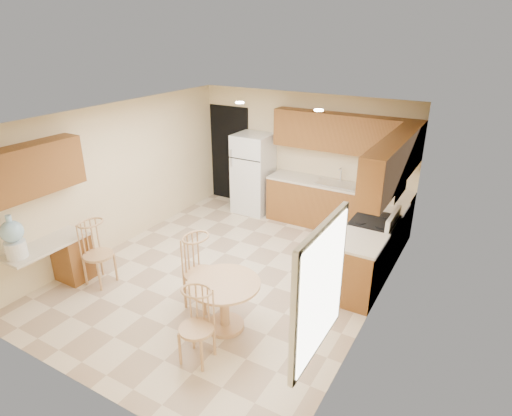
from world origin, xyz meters
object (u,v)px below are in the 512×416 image
Objects in this scene: refrigerator at (253,174)px; chair_table_a at (196,269)px; dining_table at (224,298)px; chair_table_b at (191,324)px; water_crock at (13,239)px; chair_desk at (92,250)px; stove at (372,245)px.

refrigerator reaches higher than chair_table_a.
chair_table_b reaches higher than dining_table.
chair_table_b is at bearing 33.63° from chair_table_a.
refrigerator reaches higher than water_crock.
chair_desk reaches higher than chair_table_b.
dining_table is at bearing 19.89° from water_crock.
refrigerator is 3.14m from stove.
chair_table_a is (1.10, -3.40, -0.18)m from refrigerator.
chair_table_b is (-1.18, -3.06, 0.10)m from stove.
stove is at bearing 140.28° from chair_table_a.
chair_table_a is at bearing 164.86° from dining_table.
chair_desk is (-0.60, -3.70, -0.22)m from refrigerator.
water_crock reaches higher than stove.
chair_table_a is (-1.78, -2.18, 0.18)m from stove.
chair_table_b is (0.60, -0.89, -0.08)m from chair_table_a.
chair_desk is at bearing -176.16° from dining_table.
chair_desk is 1.04m from water_crock.
dining_table is 2.93m from water_crock.
water_crock reaches higher than chair_table_a.
chair_table_b is at bearing -68.41° from refrigerator.
dining_table is (1.65, -3.54, -0.38)m from refrigerator.
stove reaches higher than dining_table.
water_crock reaches higher than chair_desk.
chair_table_a is 1.14× the size of chair_table_b.
refrigerator is 1.56× the size of chair_table_a.
refrigerator is 1.79× the size of chair_table_b.
refrigerator reaches higher than dining_table.
refrigerator is 1.52× the size of stove.
dining_table is at bearing -117.88° from stove.
chair_table_a is at bearing -62.20° from chair_table_b.
chair_table_b is (0.05, -0.74, 0.12)m from dining_table.
dining_table is at bearing -92.39° from chair_table_b.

